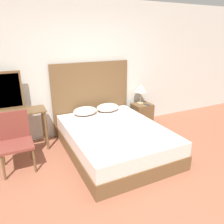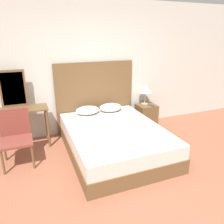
{
  "view_description": "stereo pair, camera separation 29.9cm",
  "coord_description": "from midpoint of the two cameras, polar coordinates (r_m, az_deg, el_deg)",
  "views": [
    {
      "loc": [
        -1.51,
        -2.01,
        2.03
      ],
      "look_at": [
        0.1,
        1.25,
        0.73
      ],
      "focal_mm": 35.0,
      "sensor_mm": 36.0,
      "label": 1
    },
    {
      "loc": [
        -1.23,
        -2.13,
        2.03
      ],
      "look_at": [
        0.1,
        1.25,
        0.73
      ],
      "focal_mm": 35.0,
      "sensor_mm": 36.0,
      "label": 2
    }
  ],
  "objects": [
    {
      "name": "chair",
      "position": [
        3.81,
        -26.13,
        -6.08
      ],
      "size": [
        0.49,
        0.48,
        0.9
      ],
      "color": "brown",
      "rests_on": "ground_plane"
    },
    {
      "name": "vanity_desk",
      "position": [
        4.23,
        -26.2,
        -1.83
      ],
      "size": [
        1.1,
        0.41,
        0.77
      ],
      "color": "brown",
      "rests_on": "ground_plane"
    },
    {
      "name": "bed",
      "position": [
        3.96,
        -1.49,
        -7.23
      ],
      "size": [
        1.61,
        2.12,
        0.48
      ],
      "color": "brown",
      "rests_on": "ground_plane"
    },
    {
      "name": "phone_on_bed",
      "position": [
        3.88,
        -7.73,
        -3.97
      ],
      "size": [
        0.16,
        0.15,
        0.01
      ],
      "color": "#B7B7BC",
      "rests_on": "bed"
    },
    {
      "name": "phone_on_nightstand",
      "position": [
        5.03,
        7.49,
        1.93
      ],
      "size": [
        0.1,
        0.16,
        0.01
      ],
      "color": "#232328",
      "rests_on": "nightstand"
    },
    {
      "name": "nightstand",
      "position": [
        5.16,
        6.15,
        -0.6
      ],
      "size": [
        0.43,
        0.38,
        0.5
      ],
      "color": "brown",
      "rests_on": "ground_plane"
    },
    {
      "name": "pillow_right",
      "position": [
        4.63,
        -3.01,
        1.17
      ],
      "size": [
        0.48,
        0.37,
        0.16
      ],
      "color": "silver",
      "rests_on": "bed"
    },
    {
      "name": "headboard",
      "position": [
        4.72,
        -7.13,
        3.76
      ],
      "size": [
        1.69,
        0.05,
        1.5
      ],
      "color": "brown",
      "rests_on": "ground_plane"
    },
    {
      "name": "pillow_left",
      "position": [
        4.47,
        -8.97,
        0.24
      ],
      "size": [
        0.48,
        0.37,
        0.16
      ],
      "color": "silver",
      "rests_on": "bed"
    },
    {
      "name": "wall_back",
      "position": [
        4.63,
        -9.01,
        11.0
      ],
      "size": [
        10.0,
        0.06,
        2.7
      ],
      "color": "silver",
      "rests_on": "ground_plane"
    },
    {
      "name": "vanity_mirror",
      "position": [
        4.27,
        -27.22,
        4.97
      ],
      "size": [
        0.45,
        0.03,
        0.68
      ],
      "color": "brown",
      "rests_on": "vanity_desk"
    },
    {
      "name": "table_lamp",
      "position": [
        5.04,
        5.83,
        6.16
      ],
      "size": [
        0.31,
        0.31,
        0.46
      ],
      "color": "tan",
      "rests_on": "nightstand"
    },
    {
      "name": "ground_plane",
      "position": [
        3.2,
        5.92,
        -19.76
      ],
      "size": [
        16.0,
        16.0,
        0.0
      ],
      "primitive_type": "plane",
      "color": "#9E5B42"
    }
  ]
}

